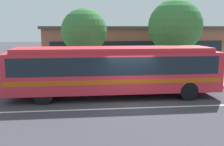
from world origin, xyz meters
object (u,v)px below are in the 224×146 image
object	(u,v)px
bus_stop_sign	(172,62)
street_tree_mid_block	(175,26)
transit_bus	(114,68)
pedestrian_walking_along_curb	(92,69)
street_tree_near_stop	(84,32)
pedestrian_waiting_near_sign	(81,72)

from	to	relation	value
bus_stop_sign	street_tree_mid_block	distance (m)	3.66
transit_bus	pedestrian_walking_along_curb	world-z (taller)	transit_bus
pedestrian_walking_along_curb	street_tree_near_stop	world-z (taller)	street_tree_near_stop
bus_stop_sign	street_tree_mid_block	world-z (taller)	street_tree_mid_block
street_tree_mid_block	bus_stop_sign	bearing A→B (deg)	-111.40
transit_bus	pedestrian_waiting_near_sign	distance (m)	2.88
pedestrian_waiting_near_sign	street_tree_mid_block	world-z (taller)	street_tree_mid_block
pedestrian_walking_along_curb	pedestrian_waiting_near_sign	bearing A→B (deg)	-123.26
transit_bus	street_tree_mid_block	xyz separation A→B (m)	(5.03, 4.37, 2.34)
transit_bus	pedestrian_waiting_near_sign	size ratio (longest dim) A/B	6.89
pedestrian_waiting_near_sign	street_tree_mid_block	bearing A→B (deg)	18.22
transit_bus	pedestrian_walking_along_curb	bearing A→B (deg)	109.07
pedestrian_waiting_near_sign	street_tree_near_stop	size ratio (longest dim) A/B	0.33
street_tree_mid_block	transit_bus	bearing A→B (deg)	-138.98
pedestrian_waiting_near_sign	bus_stop_sign	world-z (taller)	bus_stop_sign
pedestrian_waiting_near_sign	bus_stop_sign	xyz separation A→B (m)	(5.88, -0.41, 0.62)
bus_stop_sign	street_tree_near_stop	world-z (taller)	street_tree_near_stop
transit_bus	street_tree_mid_block	bearing A→B (deg)	41.02
bus_stop_sign	street_tree_near_stop	bearing A→B (deg)	155.53
bus_stop_sign	pedestrian_waiting_near_sign	bearing A→B (deg)	176.02
transit_bus	pedestrian_walking_along_curb	xyz separation A→B (m)	(-1.13, 3.27, -0.52)
street_tree_near_stop	bus_stop_sign	bearing A→B (deg)	-24.47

